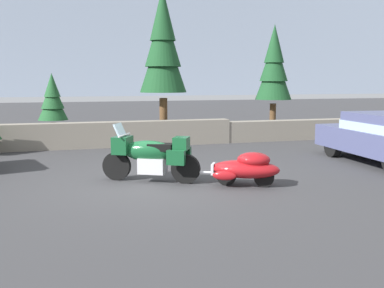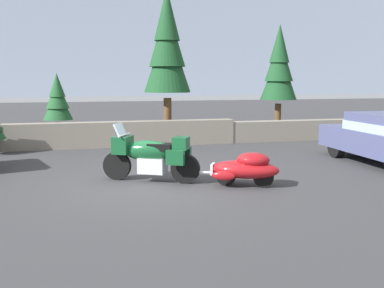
# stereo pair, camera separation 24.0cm
# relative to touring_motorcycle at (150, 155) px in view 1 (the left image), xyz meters

# --- Properties ---
(ground_plane) EXTENTS (80.00, 80.00, 0.00)m
(ground_plane) POSITION_rel_touring_motorcycle_xyz_m (-0.01, -0.15, -0.62)
(ground_plane) COLOR #38383A
(stone_guard_wall) EXTENTS (24.00, 0.63, 0.90)m
(stone_guard_wall) POSITION_rel_touring_motorcycle_xyz_m (-0.44, 5.77, -0.19)
(stone_guard_wall) COLOR gray
(stone_guard_wall) RESTS_ON ground
(distant_ridgeline) EXTENTS (240.00, 80.00, 16.00)m
(distant_ridgeline) POSITION_rel_touring_motorcycle_xyz_m (-0.01, 95.77, 7.38)
(distant_ridgeline) COLOR #99A8BF
(distant_ridgeline) RESTS_ON ground
(touring_motorcycle) EXTENTS (2.10, 1.38, 1.33)m
(touring_motorcycle) POSITION_rel_touring_motorcycle_xyz_m (0.00, 0.00, 0.00)
(touring_motorcycle) COLOR black
(touring_motorcycle) RESTS_ON ground
(car_shaped_trailer) EXTENTS (2.11, 1.36, 0.76)m
(car_shaped_trailer) POSITION_rel_touring_motorcycle_xyz_m (1.92, -1.03, -0.21)
(car_shaped_trailer) COLOR black
(car_shaped_trailer) RESTS_ON ground
(pine_tree_tall) EXTENTS (1.73, 1.73, 5.69)m
(pine_tree_tall) POSITION_rel_touring_motorcycle_xyz_m (1.78, 6.68, 2.94)
(pine_tree_tall) COLOR brown
(pine_tree_tall) RESTS_ON ground
(pine_tree_secondary) EXTENTS (1.09, 1.09, 2.57)m
(pine_tree_secondary) POSITION_rel_touring_motorcycle_xyz_m (-2.20, 7.63, 0.98)
(pine_tree_secondary) COLOR brown
(pine_tree_secondary) RESTS_ON ground
(pine_tree_far_right) EXTENTS (1.51, 1.51, 4.59)m
(pine_tree_far_right) POSITION_rel_touring_motorcycle_xyz_m (6.68, 7.50, 2.25)
(pine_tree_far_right) COLOR brown
(pine_tree_far_right) RESTS_ON ground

